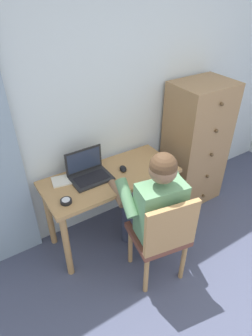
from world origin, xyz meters
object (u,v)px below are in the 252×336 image
at_px(desk, 111,186).
at_px(chair, 162,235).
at_px(laptop, 89,172).
at_px(dresser, 195,145).
at_px(desk_clock, 66,201).
at_px(computer_mouse, 123,169).
at_px(notebook_pad, 65,180).
at_px(person_seated, 153,203).

height_order(desk, chair, chair).
distance_m(chair, laptop, 0.81).
bearing_deg(laptop, dresser, -1.34).
relative_size(dresser, desk_clock, 14.98).
distance_m(computer_mouse, notebook_pad, 0.52).
distance_m(laptop, desk_clock, 0.37).
relative_size(laptop, desk_clock, 3.81).
distance_m(person_seated, computer_mouse, 0.47).
bearing_deg(desk, desk_clock, -164.57).
xyz_separation_m(dresser, notebook_pad, (-1.44, 0.09, 0.06)).
height_order(person_seated, laptop, person_seated).
xyz_separation_m(desk, person_seated, (0.12, -0.46, 0.08)).
height_order(chair, desk_clock, chair).
relative_size(dresser, computer_mouse, 13.48).
bearing_deg(chair, notebook_pad, 120.52).
bearing_deg(laptop, person_seated, -62.08).
distance_m(desk, computer_mouse, 0.19).
bearing_deg(desk, laptop, 153.86).
distance_m(dresser, desk_clock, 1.55).
height_order(person_seated, notebook_pad, person_seated).
distance_m(desk_clock, notebook_pad, 0.29).
height_order(desk, notebook_pad, notebook_pad).
distance_m(computer_mouse, desk_clock, 0.62).
distance_m(dresser, person_seated, 1.08).
relative_size(chair, computer_mouse, 8.94).
bearing_deg(desk_clock, laptop, 35.01).
bearing_deg(dresser, desk_clock, -173.27).
height_order(dresser, chair, dresser).
distance_m(desk, dresser, 1.08).
relative_size(dresser, notebook_pad, 6.42).
xyz_separation_m(desk, notebook_pad, (-0.37, 0.14, 0.12)).
relative_size(desk, dresser, 0.89).
relative_size(desk, laptop, 3.50).
height_order(laptop, computer_mouse, laptop).
bearing_deg(notebook_pad, computer_mouse, -3.47).
xyz_separation_m(dresser, chair, (-0.98, -0.69, -0.17)).
distance_m(desk, notebook_pad, 0.41).
distance_m(person_seated, notebook_pad, 0.78).
distance_m(desk, desk_clock, 0.50).
height_order(dresser, laptop, dresser).
height_order(dresser, desk_clock, dresser).
xyz_separation_m(person_seated, notebook_pad, (-0.49, 0.60, 0.04)).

